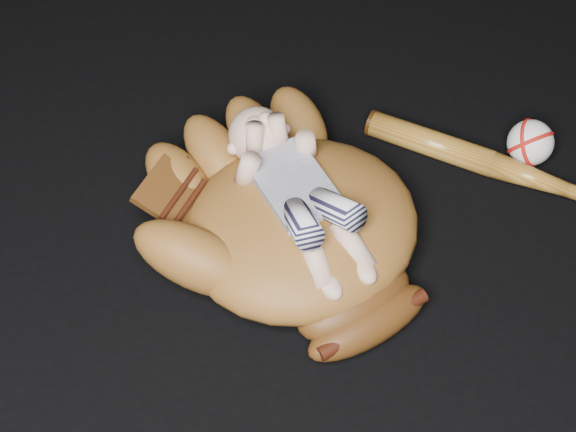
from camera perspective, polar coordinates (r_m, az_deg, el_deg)
The scene contains 4 objects.
baseball_glove at distance 1.28m, azimuth 0.86°, elevation -0.20°, with size 0.44×0.50×0.16m, color brown, non-canonical shape.
newborn_baby at distance 1.25m, azimuth 0.91°, elevation 1.31°, with size 0.15×0.33×0.14m, color #D8A68B, non-canonical shape.
baseball_bat at distance 1.46m, azimuth 13.99°, elevation 2.95°, with size 0.04×0.47×0.04m, color #905B1B, non-canonical shape.
baseball at distance 1.49m, azimuth 15.40°, elevation 4.59°, with size 0.08×0.08×0.08m, color white.
Camera 1 is at (-0.48, -0.48, 1.10)m, focal length 55.00 mm.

